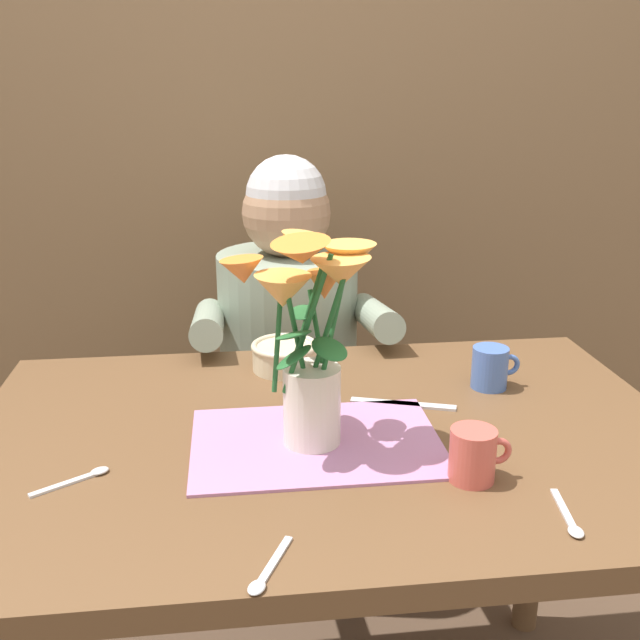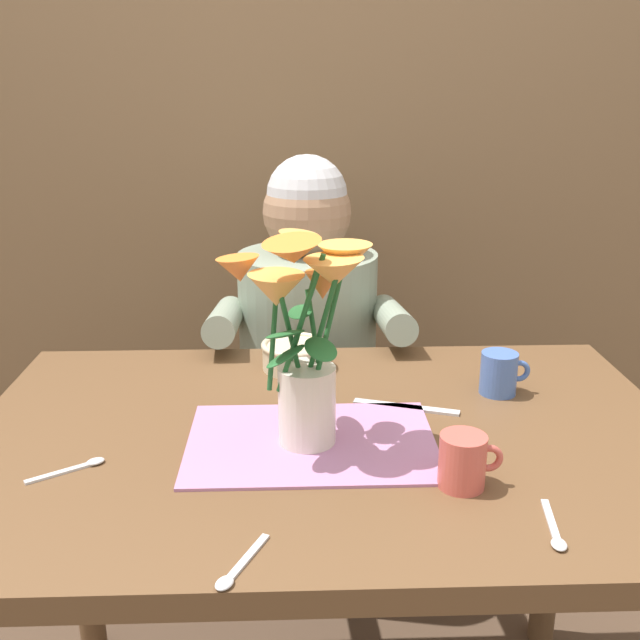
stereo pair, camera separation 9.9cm
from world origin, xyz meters
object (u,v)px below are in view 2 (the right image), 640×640
ceramic_mug (500,373)px  flower_vase (305,325)px  dinner_knife (406,407)px  tea_cup (463,461)px  seated_person (308,384)px  ceramic_bowl (295,354)px

ceramic_mug → flower_vase: bearing=-152.4°
dinner_knife → ceramic_mug: bearing=36.7°
tea_cup → flower_vase: bearing=149.0°
seated_person → ceramic_mug: size_ratio=12.20×
seated_person → ceramic_bowl: 0.39m
flower_vase → ceramic_bowl: size_ratio=2.58×
seated_person → flower_vase: 0.76m
ceramic_bowl → tea_cup: bearing=-62.6°
flower_vase → seated_person: bearing=88.6°
seated_person → ceramic_bowl: seated_person is taller
seated_person → flower_vase: bearing=-93.9°
flower_vase → ceramic_bowl: (-0.02, 0.33, -0.17)m
seated_person → tea_cup: 0.85m
seated_person → dinner_knife: bearing=-75.2°
seated_person → ceramic_bowl: size_ratio=8.35×
seated_person → dinner_knife: (0.16, -0.53, 0.18)m
ceramic_bowl → tea_cup: (0.24, -0.46, 0.01)m
ceramic_mug → dinner_knife: bearing=-161.4°
seated_person → tea_cup: bearing=-77.9°
seated_person → dinner_knife: seated_person is taller
ceramic_bowl → dinner_knife: (0.20, -0.20, -0.03)m
flower_vase → ceramic_mug: bearing=27.6°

